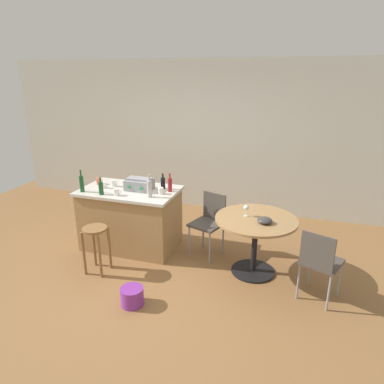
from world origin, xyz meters
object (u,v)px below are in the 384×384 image
folding_chair_near (209,219)px  bottle_3 (149,188)px  dining_table (255,231)px  cup_0 (114,183)px  bottle_2 (163,183)px  cup_1 (161,191)px  kitchen_island (131,218)px  toolbox (139,184)px  cup_3 (99,181)px  plastic_bucket (132,296)px  cup_2 (104,185)px  serving_bowl (265,220)px  cup_4 (116,192)px  folding_chair_far (320,260)px  bottle_0 (101,188)px  wooden_stool (96,240)px  bottle_1 (82,183)px  wine_glass (246,208)px  bottle_4 (170,185)px

folding_chair_near → bottle_3: 0.94m
dining_table → cup_0: 2.15m
bottle_2 → cup_1: (0.06, -0.21, -0.04)m
kitchen_island → cup_1: (0.51, -0.04, 0.48)m
toolbox → cup_0: 0.43m
cup_3 → plastic_bucket: 1.98m
dining_table → cup_3: 2.41m
cup_0 → cup_2: (-0.10, -0.11, -0.00)m
serving_bowl → bottle_2: bearing=162.4°
cup_0 → cup_4: (0.24, -0.34, 0.00)m
folding_chair_far → cup_0: 2.96m
bottle_3 → plastic_bucket: 1.41m
folding_chair_far → bottle_0: bearing=174.8°
bottle_3 → plastic_bucket: (0.23, -1.06, -0.90)m
dining_table → bottle_3: bearing=-179.3°
dining_table → bottle_2: bottle_2 is taller
wooden_stool → toolbox: toolbox is taller
bottle_3 → serving_bowl: 1.55m
bottle_1 → cup_1: size_ratio=2.83×
cup_1 → wine_glass: (1.19, -0.11, -0.07)m
bottle_0 → cup_4: 0.22m
toolbox → cup_2: (-0.52, -0.09, -0.04)m
bottle_2 → bottle_3: size_ratio=0.73×
folding_chair_near → serving_bowl: bearing=-28.1°
cup_4 → wine_glass: 1.74m
toolbox → cup_3: toolbox is taller
kitchen_island → bottle_2: 0.72m
bottle_1 → bottle_0: bearing=-4.0°
bottle_1 → cup_0: bottle_1 is taller
folding_chair_near → bottle_3: size_ratio=2.81×
bottle_0 → plastic_bucket: 1.58m
cup_2 → cup_3: (-0.17, 0.13, 0.01)m
folding_chair_far → cup_0: bearing=167.6°
cup_3 → plastic_bucket: (1.19, -1.35, -0.83)m
kitchen_island → dining_table: bearing=-5.7°
cup_3 → plastic_bucket: cup_3 is taller
cup_0 → cup_4: same height
bottle_1 → wine_glass: bearing=3.3°
dining_table → bottle_2: size_ratio=4.49×
wooden_stool → serving_bowl: 2.12m
bottle_2 → bottle_4: 0.16m
bottle_0 → cup_0: 0.37m
folding_chair_near → bottle_0: 1.54m
bottle_4 → serving_bowl: size_ratio=1.45×
wooden_stool → folding_chair_near: 1.54m
bottle_0 → bottle_2: bottle_0 is taller
kitchen_island → folding_chair_far: bearing=-12.3°
dining_table → toolbox: (-1.68, 0.23, 0.39)m
wooden_stool → cup_3: cup_3 is taller
dining_table → cup_1: (-1.32, 0.15, 0.35)m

